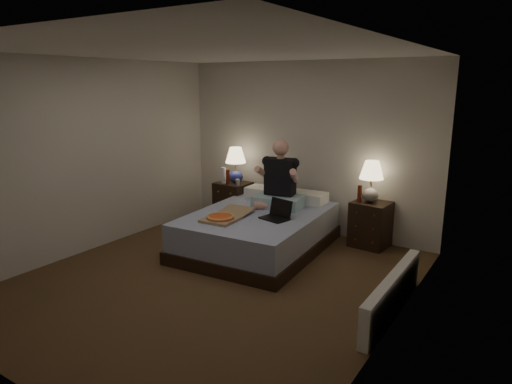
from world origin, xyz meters
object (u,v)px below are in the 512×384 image
Objects in this scene: nightstand_right at (370,224)px; beer_bottle_left at (228,177)px; soda_can at (238,182)px; pizza_box at (220,218)px; lamp_left at (236,165)px; lamp_right at (371,182)px; nightstand_left at (233,202)px; beer_bottle_right at (360,194)px; water_bottle at (224,175)px; person at (279,174)px; laptop at (275,210)px; radiator at (392,294)px; bed at (258,231)px.

beer_bottle_left reaches higher than nightstand_right.
pizza_box is at bearing -63.85° from soda_can.
beer_bottle_left is (-2.20, -0.26, 0.46)m from nightstand_right.
lamp_right is (2.14, 0.10, -0.03)m from lamp_left.
nightstand_right is 0.59m from lamp_right.
nightstand_left is 0.86× the size of pizza_box.
nightstand_left is 2.10m from beer_bottle_right.
lamp_right is at bearing 7.21° from soda_can.
water_bottle is (-0.10, -0.11, 0.45)m from nightstand_left.
lamp_left reaches higher than nightstand_right.
water_bottle is (-2.28, -0.23, -0.12)m from lamp_right.
lamp_left is 2.14m from lamp_right.
person is at bearing -23.11° from lamp_left.
lamp_right is 1.24m from person.
nightstand_right is at bearing 63.50° from laptop.
radiator is at bearing -25.50° from nightstand_left.
nightstand_right is (1.22, 0.95, 0.05)m from bed.
beer_bottle_left is 2.07m from beer_bottle_right.
radiator is at bearing -59.54° from beer_bottle_right.
beer_bottle_left is at bearing -85.25° from nightstand_left.
beer_bottle_right reaches higher than bed.
bed is 3.29× the size of nightstand_right.
beer_bottle_left is (-0.99, 0.68, 0.51)m from bed.
lamp_right is at bearing 34.61° from bed.
radiator is (0.84, -1.72, -0.70)m from lamp_right.
beer_bottle_left is 1.00× the size of beer_bottle_right.
soda_can is (0.14, -0.16, -0.23)m from lamp_left.
nightstand_left is at bearing 156.71° from laptop.
nightstand_left reaches higher than nightstand_right.
nightstand_left is 2.26m from lamp_right.
nightstand_right is 2.26m from lamp_left.
pizza_box is at bearing -113.48° from bed.
nightstand_right is (2.21, 0.12, -0.02)m from nightstand_left.
lamp_right is 5.60× the size of soda_can.
radiator is at bearing -25.69° from beer_bottle_left.
nightstand_left is 1.61m from pizza_box.
lamp_left reaches higher than beer_bottle_right.
person is (-0.99, -0.46, 0.24)m from beer_bottle_right.
lamp_left is 1.65× the size of laptop.
water_bottle is at bearing 161.93° from laptop.
laptop is 0.68m from pizza_box.
lamp_right is (-0.03, 0.00, 0.59)m from nightstand_right.
person is 2.41m from radiator.
nightstand_left is at bearing 143.16° from soda_can.
beer_bottle_left is 3.40m from radiator.
bed is 1.30m from nightstand_left.
bed is 2.69× the size of pizza_box.
water_bottle is 1.09× the size of beer_bottle_right.
lamp_right is at bearing 2.61° from lamp_left.
pizza_box is (-0.28, -0.96, -0.42)m from person.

